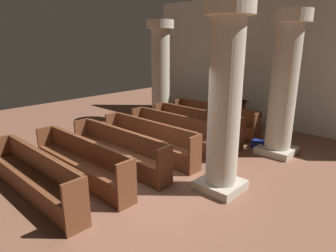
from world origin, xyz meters
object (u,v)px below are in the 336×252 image
Objects in this scene: pew_row_3 at (149,138)px; hymn_book at (211,111)px; pillar_aisle_rear at (225,98)px; lectern at (239,116)px; pew_row_2 at (174,130)px; pew_row_6 at (35,175)px; pillar_far_side at (161,70)px; pillar_aisle_side at (284,83)px; pew_row_0 at (214,118)px; kneeler_box_navy at (260,145)px; pew_row_5 at (81,160)px; pew_row_1 at (196,123)px; pew_row_4 at (118,148)px.

hymn_book reaches higher than pew_row_3.
lectern is (-1.98, 4.16, -1.46)m from pillar_aisle_rear.
pew_row_2 is 1.00× the size of pew_row_3.
pew_row_6 is at bearing -94.54° from hymn_book.
pillar_far_side is 3.02m from hymn_book.
lectern is at bearing 20.32° from pillar_far_side.
pillar_aisle_side is at bearing -4.43° from pillar_far_side.
lectern reaches higher than pew_row_6.
pew_row_0 and pew_row_6 have the same top height.
kneeler_box_navy is at bearing 38.74° from pew_row_2.
pillar_aisle_rear is at bearing -50.69° from hymn_book.
pew_row_1 is at bearing 90.00° from pew_row_5.
pew_row_6 is 15.23× the size of hymn_book.
kneeler_box_navy is (-0.51, 2.79, -1.79)m from pillar_aisle_rear.
pew_row_1 is at bearing 136.87° from pillar_aisle_rear.
pew_row_2 and pew_row_4 have the same top height.
lectern is (0.44, 6.89, -0.03)m from pew_row_6.
pillar_far_side is (-2.36, -0.13, 1.43)m from pew_row_0.
pew_row_5 is 5.58m from pillar_far_side.
pew_row_1 is at bearing -164.40° from kneeler_box_navy.
pew_row_3 is 3.19m from kneeler_box_navy.
pillar_far_side is (-2.36, 1.86, 1.43)m from pew_row_2.
pillar_far_side is at bearing 175.57° from pillar_aisle_side.
pew_row_0 is 1.00m from pew_row_1.
pew_row_0 is 1.00× the size of pew_row_5.
pillar_aisle_rear reaches higher than pew_row_3.
lectern is at bearing 85.74° from pew_row_5.
pew_row_2 and pew_row_6 have the same top height.
pew_row_6 is 3.91m from pillar_aisle_rear.
pew_row_4 is at bearing -90.00° from pew_row_1.
pew_row_6 is 5.85m from kneeler_box_navy.
pillar_aisle_side reaches higher than pew_row_0.
pew_row_2 is at bearing 152.37° from pillar_aisle_rear.
pew_row_2 and pew_row_5 have the same top height.
pew_row_4 is 15.23× the size of hymn_book.
pillar_far_side is at bearing 141.78° from pew_row_2.
pillar_far_side is (-2.36, 2.86, 1.43)m from pew_row_3.
pew_row_5 is 3.29m from pillar_aisle_rear.
hymn_book reaches higher than pew_row_6.
pillar_aisle_rear reaches higher than pew_row_0.
pew_row_3 is 2.93× the size of lectern.
pew_row_5 is 0.86× the size of pillar_aisle_side.
pew_row_3 is at bearing -96.42° from lectern.
hymn_book is at bearing 70.85° from pew_row_2.
pew_row_1 and pew_row_2 have the same top height.
pew_row_5 is 2.93× the size of lectern.
pew_row_2 is at bearing -90.00° from pew_row_1.
hymn_book is (0.41, 0.19, 0.44)m from pew_row_1.
pew_row_3 is 1.00× the size of pew_row_4.
hymn_book is at bearing 82.64° from pew_row_4.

